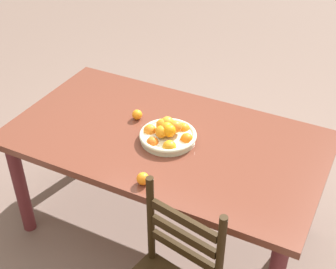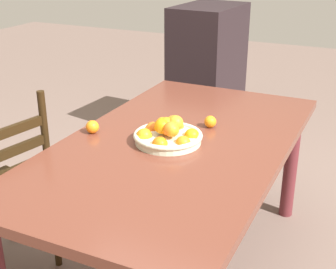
{
  "view_description": "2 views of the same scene",
  "coord_description": "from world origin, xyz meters",
  "px_view_note": "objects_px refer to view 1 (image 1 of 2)",
  "views": [
    {
      "loc": [
        -0.99,
        1.93,
        2.31
      ],
      "look_at": [
        -0.03,
        0.03,
        0.79
      ],
      "focal_mm": 50.15,
      "sensor_mm": 36.0,
      "label": 1
    },
    {
      "loc": [
        -1.86,
        -0.84,
        1.64
      ],
      "look_at": [
        -0.03,
        0.03,
        0.79
      ],
      "focal_mm": 50.57,
      "sensor_mm": 36.0,
      "label": 2
    }
  ],
  "objects_px": {
    "orange_loose_0": "(137,115)",
    "orange_loose_1": "(143,179)",
    "dining_table": "(166,149)",
    "fruit_bowl": "(168,134)"
  },
  "relations": [
    {
      "from": "orange_loose_0",
      "to": "orange_loose_1",
      "type": "distance_m",
      "value": 0.59
    },
    {
      "from": "fruit_bowl",
      "to": "orange_loose_1",
      "type": "distance_m",
      "value": 0.39
    },
    {
      "from": "orange_loose_0",
      "to": "fruit_bowl",
      "type": "bearing_deg",
      "value": 157.21
    },
    {
      "from": "dining_table",
      "to": "fruit_bowl",
      "type": "xyz_separation_m",
      "value": [
        -0.03,
        0.03,
        0.14
      ]
    },
    {
      "from": "dining_table",
      "to": "fruit_bowl",
      "type": "bearing_deg",
      "value": 135.43
    },
    {
      "from": "orange_loose_0",
      "to": "orange_loose_1",
      "type": "bearing_deg",
      "value": 122.78
    },
    {
      "from": "orange_loose_1",
      "to": "fruit_bowl",
      "type": "bearing_deg",
      "value": -81.88
    },
    {
      "from": "orange_loose_0",
      "to": "orange_loose_1",
      "type": "xyz_separation_m",
      "value": [
        -0.32,
        0.49,
        0.0
      ]
    },
    {
      "from": "fruit_bowl",
      "to": "orange_loose_1",
      "type": "relative_size",
      "value": 5.0
    },
    {
      "from": "fruit_bowl",
      "to": "orange_loose_1",
      "type": "xyz_separation_m",
      "value": [
        -0.05,
        0.38,
        -0.01
      ]
    }
  ]
}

